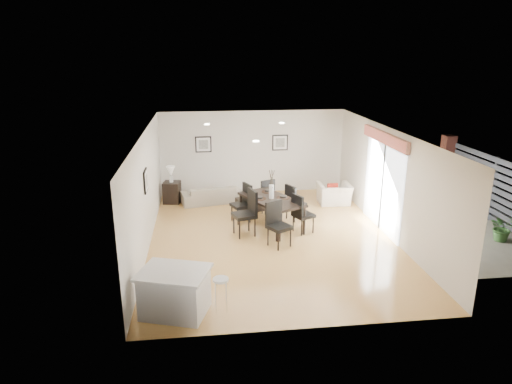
{
  "coord_description": "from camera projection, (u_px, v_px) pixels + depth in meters",
  "views": [
    {
      "loc": [
        -1.67,
        -10.57,
        4.51
      ],
      "look_at": [
        -0.33,
        0.4,
        1.1
      ],
      "focal_mm": 32.0,
      "sensor_mm": 36.0,
      "label": 1
    }
  ],
  "objects": [
    {
      "name": "dining_chair_enear",
      "position": [
        301.0,
        212.0,
        11.67
      ],
      "size": [
        0.62,
        0.62,
        1.05
      ],
      "rotation": [
        0.0,
        0.0,
        1.98
      ],
      "color": "black",
      "rests_on": "ground"
    },
    {
      "name": "vase",
      "position": [
        271.0,
        187.0,
        11.93
      ],
      "size": [
        1.0,
        1.53,
        0.78
      ],
      "color": "white",
      "rests_on": "dining_table"
    },
    {
      "name": "framed_print_back_left",
      "position": [
        203.0,
        144.0,
        14.64
      ],
      "size": [
        0.52,
        0.04,
        0.52
      ],
      "color": "black",
      "rests_on": "wall_back"
    },
    {
      "name": "wall_front",
      "position": [
        309.0,
        256.0,
        7.35
      ],
      "size": [
        6.0,
        0.04,
        2.7
      ],
      "primitive_type": "cube",
      "color": "beige",
      "rests_on": "ground"
    },
    {
      "name": "coffee_table",
      "position": [
        252.0,
        204.0,
        13.52
      ],
      "size": [
        1.0,
        0.75,
        0.36
      ],
      "primitive_type": "cube",
      "rotation": [
        0.0,
        0.0,
        0.26
      ],
      "color": "black",
      "rests_on": "ground"
    },
    {
      "name": "dining_chair_wfar",
      "position": [
        244.0,
        201.0,
        12.49
      ],
      "size": [
        0.62,
        0.62,
        1.06
      ],
      "rotation": [
        0.0,
        0.0,
        -1.18
      ],
      "color": "black",
      "rests_on": "ground"
    },
    {
      "name": "ceiling",
      "position": [
        272.0,
        132.0,
        10.75
      ],
      "size": [
        6.0,
        8.0,
        0.02
      ],
      "primitive_type": "cube",
      "color": "white",
      "rests_on": "wall_back"
    },
    {
      "name": "ground",
      "position": [
        271.0,
        237.0,
        11.55
      ],
      "size": [
        8.0,
        8.0,
        0.0
      ],
      "primitive_type": "plane",
      "color": "tan",
      "rests_on": "ground"
    },
    {
      "name": "courtyard_plant_a",
      "position": [
        503.0,
        227.0,
        11.26
      ],
      "size": [
        0.63,
        0.55,
        0.69
      ],
      "primitive_type": "imported",
      "rotation": [
        0.0,
        0.0,
        0.02
      ],
      "color": "#355E28",
      "rests_on": "ground"
    },
    {
      "name": "armchair",
      "position": [
        334.0,
        194.0,
        14.01
      ],
      "size": [
        1.0,
        0.88,
        0.63
      ],
      "primitive_type": "imported",
      "rotation": [
        0.0,
        0.0,
        3.11
      ],
      "color": "beige",
      "rests_on": "ground"
    },
    {
      "name": "courtyard",
      "position": [
        483.0,
        185.0,
        12.81
      ],
      "size": [
        6.0,
        6.0,
        2.0
      ],
      "color": "gray",
      "rests_on": "ground"
    },
    {
      "name": "wall_left",
      "position": [
        146.0,
        191.0,
        10.8
      ],
      "size": [
        0.04,
        8.0,
        2.7
      ],
      "primitive_type": "cube",
      "color": "beige",
      "rests_on": "ground"
    },
    {
      "name": "kitchen_island",
      "position": [
        175.0,
        292.0,
        8.1
      ],
      "size": [
        1.41,
        1.24,
        0.83
      ],
      "rotation": [
        0.0,
        0.0,
        -0.32
      ],
      "color": "silver",
      "rests_on": "ground"
    },
    {
      "name": "dining_chair_foot",
      "position": [
        266.0,
        194.0,
        13.24
      ],
      "size": [
        0.58,
        0.58,
        0.99
      ],
      "rotation": [
        0.0,
        0.0,
        3.52
      ],
      "color": "black",
      "rests_on": "ground"
    },
    {
      "name": "wall_back",
      "position": [
        253.0,
        152.0,
        14.94
      ],
      "size": [
        6.0,
        0.04,
        2.7
      ],
      "primitive_type": "cube",
      "color": "beige",
      "rests_on": "ground"
    },
    {
      "name": "bar_stool",
      "position": [
        221.0,
        283.0,
        8.16
      ],
      "size": [
        0.29,
        0.29,
        0.63
      ],
      "color": "white",
      "rests_on": "ground"
    },
    {
      "name": "dining_chair_efar",
      "position": [
        293.0,
        201.0,
        12.59
      ],
      "size": [
        0.61,
        0.61,
        1.01
      ],
      "rotation": [
        0.0,
        0.0,
        2.04
      ],
      "color": "black",
      "rests_on": "ground"
    },
    {
      "name": "courtyard_plant_b",
      "position": [
        454.0,
        195.0,
        13.81
      ],
      "size": [
        0.48,
        0.48,
        0.66
      ],
      "primitive_type": "imported",
      "rotation": [
        0.0,
        0.0,
        -0.38
      ],
      "color": "#355E28",
      "rests_on": "ground"
    },
    {
      "name": "dining_chair_head",
      "position": [
        277.0,
        221.0,
        10.93
      ],
      "size": [
        0.67,
        0.67,
        1.1
      ],
      "rotation": [
        0.0,
        0.0,
        0.54
      ],
      "color": "black",
      "rests_on": "ground"
    },
    {
      "name": "cushion",
      "position": [
        332.0,
        189.0,
        13.86
      ],
      "size": [
        0.32,
        0.12,
        0.32
      ],
      "primitive_type": "cube",
      "rotation": [
        0.0,
        0.0,
        3.21
      ],
      "color": "#A12114",
      "rests_on": "armchair"
    },
    {
      "name": "sofa",
      "position": [
        211.0,
        194.0,
        14.13
      ],
      "size": [
        1.94,
        1.08,
        0.54
      ],
      "primitive_type": "imported",
      "rotation": [
        0.0,
        0.0,
        3.35
      ],
      "color": "gray",
      "rests_on": "ground"
    },
    {
      "name": "dining_chair_wnear",
      "position": [
        248.0,
        210.0,
        11.55
      ],
      "size": [
        0.66,
        0.66,
        1.19
      ],
      "rotation": [
        0.0,
        0.0,
        -1.29
      ],
      "color": "black",
      "rests_on": "ground"
    },
    {
      "name": "table_lamp",
      "position": [
        171.0,
        172.0,
        13.94
      ],
      "size": [
        0.26,
        0.26,
        0.5
      ],
      "color": "white",
      "rests_on": "side_table"
    },
    {
      "name": "sliding_door",
      "position": [
        384.0,
        167.0,
        11.68
      ],
      "size": [
        0.12,
        2.7,
        2.57
      ],
      "color": "white",
      "rests_on": "wall_right"
    },
    {
      "name": "dining_table",
      "position": [
        271.0,
        201.0,
        12.04
      ],
      "size": [
        1.68,
        2.15,
        0.8
      ],
      "rotation": [
        0.0,
        0.0,
        0.43
      ],
      "color": "black",
      "rests_on": "ground"
    },
    {
      "name": "framed_print_left_wall",
      "position": [
        146.0,
        181.0,
        10.53
      ],
      "size": [
        0.04,
        0.52,
        0.52
      ],
      "rotation": [
        0.0,
        0.0,
        1.57
      ],
      "color": "black",
      "rests_on": "wall_left"
    },
    {
      "name": "wall_right",
      "position": [
        389.0,
        182.0,
        11.49
      ],
      "size": [
        0.04,
        8.0,
        2.7
      ],
      "primitive_type": "cube",
      "color": "beige",
      "rests_on": "ground"
    },
    {
      "name": "framed_print_back_right",
      "position": [
        280.0,
        143.0,
        14.93
      ],
      "size": [
        0.52,
        0.04,
        0.52
      ],
      "color": "black",
      "rests_on": "wall_back"
    },
    {
      "name": "side_table",
      "position": [
        172.0,
        192.0,
        14.13
      ],
      "size": [
        0.57,
        0.57,
        0.66
      ],
      "primitive_type": "cube",
      "rotation": [
        0.0,
        0.0,
        -0.17
      ],
      "color": "black",
      "rests_on": "ground"
    }
  ]
}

